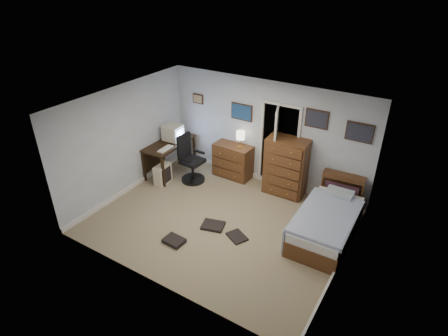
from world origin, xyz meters
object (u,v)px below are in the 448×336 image
Objects in this scene: bed at (326,224)px; office_chair at (190,163)px; computer_desk at (166,148)px; low_dresser at (233,161)px; tall_dresser at (286,167)px.

office_chair is at bearing 172.92° from bed.
office_chair is (0.78, -0.06, -0.18)m from computer_desk.
bed is (3.51, -0.38, -0.15)m from office_chair.
office_chair reaches higher than low_dresser.
office_chair is 2.30m from tall_dresser.
computer_desk is 1.55× the size of low_dresser.
computer_desk is 0.75× the size of bed.
computer_desk is at bearing 173.28° from bed.
office_chair reaches higher than computer_desk.
computer_desk is 1.08× the size of tall_dresser.
computer_desk is 0.80m from office_chair.
tall_dresser is at bearing 21.12° from office_chair.
bed is (1.32, -1.07, -0.38)m from tall_dresser.
office_chair is 3.53m from bed.
tall_dresser reaches higher than low_dresser.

